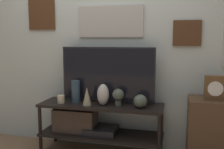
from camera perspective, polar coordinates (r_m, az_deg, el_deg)
The scene contains 11 objects.
wall_back at distance 3.16m, azimuth -0.97°, elevation 8.46°, with size 6.40×0.08×2.70m.
media_console at distance 3.10m, azimuth -4.65°, elevation -10.11°, with size 1.41×0.43×0.58m.
television at distance 3.01m, azimuth -0.94°, elevation 0.05°, with size 1.09×0.05×0.64m.
vase_round_glass at distance 2.83m, azimuth 6.18°, elevation -5.80°, with size 0.14×0.14×0.14m.
vase_slim_bronze at distance 2.94m, azimuth -5.48°, elevation -4.76°, with size 0.10×0.10×0.20m.
vase_tall_ceramic at distance 3.07m, azimuth -7.88°, elevation -3.68°, with size 0.10×0.10×0.26m.
vase_urn_stoneware at distance 2.92m, azimuth -1.96°, elevation -4.40°, with size 0.13×0.14×0.24m.
candle_jar at distance 3.09m, azimuth -11.05°, elevation -5.28°, with size 0.08×0.08×0.09m.
decorative_bust at distance 2.90m, azimuth 1.36°, elevation -4.61°, with size 0.13×0.13×0.19m.
side_table at distance 2.99m, azimuth 20.11°, elevation -11.60°, with size 0.41×0.40×0.70m.
mantel_clock at distance 2.86m, azimuth 21.46°, elevation -2.74°, with size 0.20×0.11×0.25m.
Camera 1 is at (0.83, -2.54, 1.32)m, focal length 42.00 mm.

